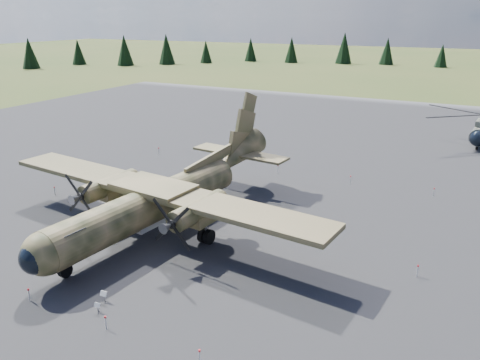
% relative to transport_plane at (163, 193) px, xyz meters
% --- Properties ---
extents(ground, '(500.00, 500.00, 0.00)m').
position_rel_transport_plane_xyz_m(ground, '(2.97, 0.98, -2.86)').
color(ground, brown).
rests_on(ground, ground).
extents(apron, '(120.00, 120.00, 0.04)m').
position_rel_transport_plane_xyz_m(apron, '(2.97, 10.98, -2.86)').
color(apron, '#515155').
rests_on(apron, ground).
extents(transport_plane, '(30.22, 27.32, 9.94)m').
position_rel_transport_plane_xyz_m(transport_plane, '(0.00, 0.00, 0.00)').
color(transport_plane, '#373C20').
rests_on(transport_plane, ground).
extents(info_placard_left, '(0.46, 0.20, 0.71)m').
position_rel_transport_plane_xyz_m(info_placard_left, '(3.02, -10.53, -2.38)').
color(info_placard_left, gray).
rests_on(info_placard_left, ground).
extents(info_placard_right, '(0.40, 0.21, 0.60)m').
position_rel_transport_plane_xyz_m(info_placard_right, '(3.42, -11.50, -2.45)').
color(info_placard_right, gray).
rests_on(info_placard_right, ground).
extents(barrier_fence, '(33.12, 29.62, 0.85)m').
position_rel_transport_plane_xyz_m(barrier_fence, '(2.51, 0.90, -2.35)').
color(barrier_fence, silver).
rests_on(barrier_fence, ground).
extents(treeline, '(302.86, 299.78, 10.86)m').
position_rel_transport_plane_xyz_m(treeline, '(1.98, 1.36, 1.86)').
color(treeline, black).
rests_on(treeline, ground).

